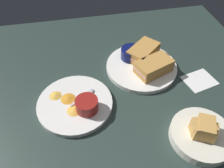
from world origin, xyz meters
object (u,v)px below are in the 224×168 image
Objects in this scene: sandwich_half_far at (143,52)px; spoon_by_dark_ramekin at (139,66)px; ramekin_dark_sauce at (131,53)px; plate_chips_companion at (75,105)px; sandwich_half_near at (154,66)px; spoon_by_gravy_ramekin at (87,94)px; bread_basket_rear at (202,134)px; plate_sandwich_main at (141,67)px; ramekin_light_gravy at (87,104)px.

sandwich_half_far is 6.29cm from spoon_by_dark_ramekin.
plate_chips_companion is (23.51, 18.61, -3.07)cm from ramekin_dark_sauce.
ramekin_dark_sauce is at bearing -56.14° from sandwich_half_near.
sandwich_half_far reaches higher than spoon_by_gravy_ramekin.
bread_basket_rear is at bearing 99.61° from sandwich_half_far.
bread_basket_rear is at bearing 104.10° from plate_sandwich_main.
sandwich_half_near is 28.84cm from ramekin_light_gravy.
ramekin_dark_sauce is 1.07× the size of ramekin_light_gravy.
sandwich_half_far is at bearing -81.26° from sandwich_half_near.
bread_basket_rear reaches higher than ramekin_light_gravy.
sandwich_half_far is at bearing -139.31° from ramekin_light_gravy.
sandwich_half_near reaches higher than ramekin_light_gravy.
spoon_by_gravy_ramekin reaches higher than plate_chips_companion.
ramekin_light_gravy is at bearing 25.62° from sandwich_half_near.
spoon_by_dark_ramekin is at bearing 107.96° from ramekin_dark_sauce.
plate_sandwich_main is 1.80× the size of sandwich_half_near.
ramekin_dark_sauce is (3.00, -5.25, 3.07)cm from plate_sandwich_main.
sandwich_half_near is at bearing 140.46° from spoon_by_dark_ramekin.
bread_basket_rear reaches higher than plate_chips_companion.
ramekin_light_gravy is at bearing 140.19° from plate_chips_companion.
plate_sandwich_main is at bearing 68.74° from sandwich_half_far.
spoon_by_dark_ramekin is 1.37× the size of ramekin_light_gravy.
sandwich_half_near reaches higher than spoon_by_gravy_ramekin.
spoon_by_dark_ramekin is 27.02cm from ramekin_light_gravy.
ramekin_light_gravy is (24.66, 21.20, -0.21)cm from sandwich_half_far.
ramekin_light_gravy is at bearing 40.69° from sandwich_half_far.
plate_sandwich_main is 1.81× the size of sandwich_half_far.
spoon_by_gravy_ramekin is (24.09, 15.27, -2.04)cm from sandwich_half_far.
plate_chips_companion is (26.51, 13.37, 0.00)cm from plate_sandwich_main.
ramekin_dark_sauce is at bearing -5.79° from sandwich_half_far.
spoon_by_gravy_ramekin is (22.24, 10.51, 1.16)cm from plate_sandwich_main.
ramekin_dark_sauce reaches higher than plate_chips_companion.
sandwich_half_far reaches higher than ramekin_light_gravy.
plate_sandwich_main is 1.70cm from spoon_by_dark_ramekin.
plate_sandwich_main is at bearing -51.26° from sandwich_half_near.
sandwich_half_far is at bearing -111.26° from plate_sandwich_main.
spoon_by_gravy_ramekin is (25.43, 6.53, -2.04)cm from sandwich_half_near.
sandwich_half_near is at bearing -165.59° from spoon_by_gravy_ramekin.
plate_chips_companion is (29.70, 9.39, -3.20)cm from sandwich_half_near.
spoon_by_gravy_ramekin is (-0.58, -5.93, -1.83)cm from ramekin_light_gravy.
sandwich_half_far is at bearing -147.42° from plate_chips_companion.
bread_basket_rear is (-8.14, 32.41, 1.76)cm from plate_sandwich_main.
sandwich_half_far is 1.64× the size of spoon_by_gravy_ramekin.
plate_sandwich_main is 1.49× the size of bread_basket_rear.
spoon_by_dark_ramekin is at bearing -39.54° from sandwich_half_near.
ramekin_light_gravy is (26.00, 12.47, -0.21)cm from sandwich_half_near.
ramekin_light_gravy is at bearing 36.60° from spoon_by_dark_ramekin.
sandwich_half_near is at bearing -80.13° from bread_basket_rear.
bread_basket_rear is at bearing 144.22° from spoon_by_gravy_ramekin.
sandwich_half_near is at bearing 128.74° from plate_sandwich_main.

